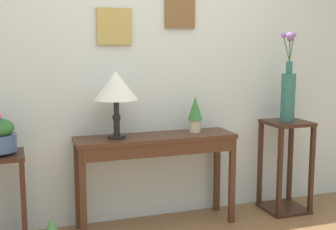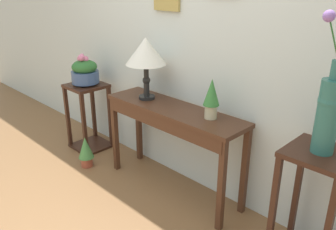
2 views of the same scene
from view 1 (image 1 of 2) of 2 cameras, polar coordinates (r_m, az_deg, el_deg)
name	(u,v)px [view 1 (image 1 of 2)]	position (r m, az deg, el deg)	size (l,w,h in m)	color
back_wall_with_art	(140,55)	(3.80, -3.52, 7.60)	(9.00, 0.13, 2.80)	silver
console_table	(157,150)	(3.63, -1.42, -4.44)	(1.30, 0.36, 0.76)	#472819
table_lamp	(116,87)	(3.49, -6.61, 3.50)	(0.34, 0.34, 0.52)	black
potted_plant_on_console	(195,112)	(3.75, 3.46, 0.36)	(0.12, 0.12, 0.30)	beige
pedestal_stand_left	(0,202)	(3.52, -20.53, -10.34)	(0.37, 0.37, 0.72)	#381E14
pedestal_stand_right	(285,166)	(4.18, 14.63, -6.30)	(0.37, 0.37, 0.82)	#381E14
flower_vase_tall_right	(288,90)	(4.06, 14.98, 3.02)	(0.15, 0.19, 0.77)	#2D665B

